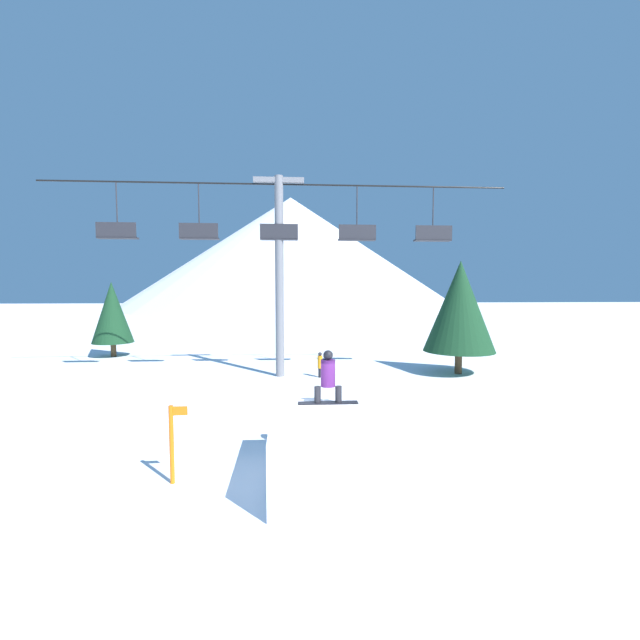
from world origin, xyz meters
name	(u,v)px	position (x,y,z in m)	size (l,w,h in m)	color
ground_plane	(297,477)	(0.00, 0.00, 0.00)	(220.00, 220.00, 0.00)	white
mountain_ridge	(291,253)	(0.00, 84.89, 11.87)	(71.71, 71.71, 23.74)	silver
snow_ramp	(334,449)	(0.84, -0.27, 0.74)	(2.84, 3.34, 1.48)	white
snowboarder	(328,377)	(0.79, 0.83, 2.14)	(1.48, 0.36, 1.33)	black
chairlift	(279,255)	(-0.65, 11.24, 5.92)	(22.09, 0.44, 9.63)	slate
pine_tree_near	(460,306)	(8.31, 11.23, 3.40)	(3.51, 3.51, 5.68)	#4C3823
pine_tree_far	(112,312)	(-11.25, 17.95, 2.78)	(2.47, 2.47, 4.70)	#4C3823
trail_marker	(172,442)	(-2.75, -0.12, 0.94)	(0.41, 0.10, 1.76)	orange
distant_skier	(320,364)	(1.29, 10.84, 0.67)	(0.24, 0.24, 1.23)	black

